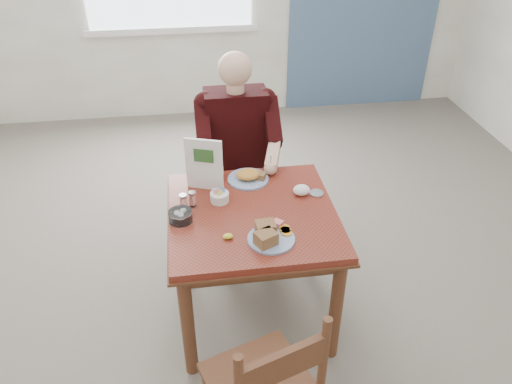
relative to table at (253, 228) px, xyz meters
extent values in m
plane|color=#6A6056|center=(0.00, 0.00, -0.64)|extent=(6.00, 6.00, 0.00)
ellipsoid|color=yellow|center=(-0.15, -0.21, 0.13)|extent=(0.05, 0.04, 0.03)
ellipsoid|color=white|center=(0.30, 0.13, 0.14)|extent=(0.12, 0.11, 0.06)
cylinder|color=silver|center=(0.38, 0.12, 0.12)|extent=(0.10, 0.10, 0.01)
cube|color=white|center=(-0.40, 2.96, 0.28)|extent=(1.72, 0.04, 0.06)
cube|color=maroon|center=(0.00, 0.00, 0.09)|extent=(0.90, 0.90, 0.04)
cube|color=brown|center=(0.00, 0.00, 0.06)|extent=(0.92, 0.92, 0.01)
cylinder|color=brown|center=(-0.39, -0.39, -0.28)|extent=(0.07, 0.07, 0.71)
cylinder|color=brown|center=(0.39, -0.39, -0.28)|extent=(0.07, 0.07, 0.71)
cylinder|color=brown|center=(-0.39, 0.39, -0.28)|extent=(0.07, 0.07, 0.71)
cylinder|color=brown|center=(0.39, 0.39, -0.28)|extent=(0.07, 0.07, 0.71)
cube|color=brown|center=(0.00, -0.39, 0.02)|extent=(0.80, 0.03, 0.08)
cube|color=brown|center=(0.00, 0.39, 0.02)|extent=(0.80, 0.03, 0.08)
cube|color=brown|center=(-0.39, 0.00, 0.02)|extent=(0.03, 0.80, 0.08)
cube|color=brown|center=(0.39, 0.00, 0.02)|extent=(0.03, 0.80, 0.08)
cylinder|color=brown|center=(-0.18, 0.57, -0.41)|extent=(0.04, 0.04, 0.45)
cylinder|color=brown|center=(0.18, 0.57, -0.41)|extent=(0.04, 0.04, 0.45)
cylinder|color=brown|center=(-0.18, 0.93, -0.41)|extent=(0.04, 0.04, 0.45)
cylinder|color=brown|center=(0.18, 0.93, -0.41)|extent=(0.04, 0.04, 0.45)
cube|color=brown|center=(0.00, 0.75, -0.17)|extent=(0.42, 0.42, 0.03)
cylinder|color=brown|center=(-0.18, 0.93, 0.06)|extent=(0.04, 0.04, 0.50)
cylinder|color=brown|center=(0.18, 0.93, 0.06)|extent=(0.04, 0.04, 0.50)
cube|color=brown|center=(0.00, 0.93, 0.16)|extent=(0.38, 0.03, 0.14)
cylinder|color=brown|center=(0.02, -0.63, -0.41)|extent=(0.05, 0.05, 0.45)
cube|color=brown|center=(-0.09, -0.86, -0.17)|extent=(0.53, 0.53, 0.03)
cylinder|color=brown|center=(0.14, -0.97, 0.06)|extent=(0.05, 0.05, 0.50)
cube|color=brown|center=(-0.03, -1.03, 0.16)|extent=(0.37, 0.15, 0.14)
cube|color=gray|center=(-0.10, 0.63, -0.10)|extent=(0.13, 0.38, 0.12)
cube|color=gray|center=(0.10, 0.63, -0.10)|extent=(0.13, 0.38, 0.12)
cube|color=gray|center=(-0.10, 0.45, -0.40)|extent=(0.10, 0.10, 0.48)
cube|color=gray|center=(0.10, 0.45, -0.40)|extent=(0.10, 0.10, 0.48)
cube|color=black|center=(0.00, 0.78, 0.20)|extent=(0.40, 0.22, 0.58)
sphere|color=black|center=(-0.19, 0.78, 0.42)|extent=(0.15, 0.15, 0.15)
sphere|color=black|center=(0.19, 0.78, 0.42)|extent=(0.15, 0.15, 0.15)
cylinder|color=#D6A487|center=(0.00, 0.76, 0.51)|extent=(0.11, 0.11, 0.08)
sphere|color=#D6A487|center=(0.00, 0.76, 0.64)|extent=(0.21, 0.21, 0.21)
cube|color=black|center=(-0.22, 0.67, 0.32)|extent=(0.09, 0.29, 0.27)
cube|color=black|center=(0.22, 0.67, 0.32)|extent=(0.09, 0.29, 0.27)
sphere|color=black|center=(-0.22, 0.55, 0.22)|extent=(0.09, 0.09, 0.09)
sphere|color=black|center=(0.22, 0.55, 0.22)|extent=(0.09, 0.09, 0.09)
cube|color=#D6A487|center=(-0.19, 0.46, 0.19)|extent=(0.14, 0.23, 0.14)
cube|color=#D6A487|center=(0.19, 0.46, 0.19)|extent=(0.14, 0.23, 0.14)
sphere|color=#D6A487|center=(-0.16, 0.37, 0.15)|extent=(0.08, 0.08, 0.08)
sphere|color=#D6A487|center=(0.16, 0.37, 0.15)|extent=(0.08, 0.08, 0.08)
cylinder|color=silver|center=(0.16, 0.37, 0.20)|extent=(0.01, 0.05, 0.12)
cylinder|color=white|center=(0.06, -0.25, 0.12)|extent=(0.30, 0.30, 0.01)
cube|color=#A47249|center=(0.02, -0.29, 0.16)|extent=(0.12, 0.12, 0.07)
cube|color=#A47249|center=(0.04, -0.21, 0.16)|extent=(0.10, 0.09, 0.07)
cylinder|color=orange|center=(0.14, -0.23, 0.13)|extent=(0.06, 0.06, 0.01)
cylinder|color=orange|center=(0.14, -0.21, 0.13)|extent=(0.07, 0.07, 0.01)
cylinder|color=orange|center=(0.14, -0.19, 0.13)|extent=(0.08, 0.08, 0.01)
cube|color=#EC7073|center=(0.11, -0.15, 0.14)|extent=(0.07, 0.07, 0.02)
cylinder|color=white|center=(0.02, 0.32, 0.12)|extent=(0.32, 0.32, 0.01)
ellipsoid|color=orange|center=(0.02, 0.32, 0.15)|extent=(0.18, 0.17, 0.05)
cube|color=#A47249|center=(0.07, 0.32, 0.14)|extent=(0.10, 0.09, 0.04)
cylinder|color=white|center=(-0.17, 0.13, 0.14)|extent=(0.11, 0.11, 0.05)
cube|color=pink|center=(-0.18, 0.13, 0.18)|extent=(0.04, 0.02, 0.03)
cube|color=#6699D8|center=(-0.15, 0.14, 0.18)|extent=(0.04, 0.02, 0.03)
cube|color=#EAD159|center=(-0.17, 0.11, 0.18)|extent=(0.04, 0.03, 0.03)
cube|color=white|center=(-0.18, 0.14, 0.18)|extent=(0.04, 0.01, 0.03)
cylinder|color=white|center=(-0.37, 0.08, 0.15)|extent=(0.05, 0.05, 0.08)
cylinder|color=silver|center=(-0.37, 0.08, 0.20)|extent=(0.05, 0.05, 0.02)
cylinder|color=white|center=(-0.32, 0.10, 0.15)|extent=(0.05, 0.05, 0.08)
cylinder|color=silver|center=(-0.32, 0.10, 0.20)|extent=(0.05, 0.05, 0.02)
cylinder|color=white|center=(-0.39, -0.02, 0.14)|extent=(0.14, 0.14, 0.06)
cylinder|color=white|center=(-0.40, -0.03, 0.16)|extent=(0.04, 0.04, 0.02)
cylinder|color=white|center=(-0.37, -0.01, 0.16)|extent=(0.04, 0.04, 0.02)
cylinder|color=white|center=(-0.38, -0.04, 0.16)|extent=(0.04, 0.04, 0.02)
cube|color=white|center=(-0.24, 0.27, 0.27)|extent=(0.21, 0.09, 0.32)
cube|color=#2D5926|center=(-0.24, 0.26, 0.33)|extent=(0.11, 0.04, 0.08)
camera|label=1|loc=(-0.30, -2.17, 1.69)|focal=35.00mm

